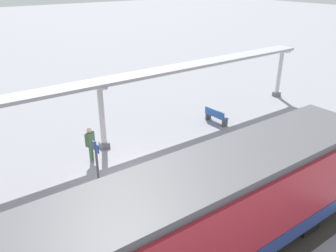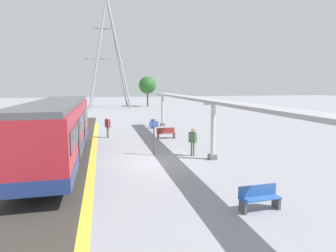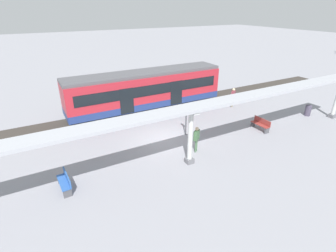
% 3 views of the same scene
% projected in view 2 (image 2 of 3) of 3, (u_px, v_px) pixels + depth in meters
% --- Properties ---
extents(ground_plane, '(176.00, 176.00, 0.00)m').
position_uv_depth(ground_plane, '(157.00, 162.00, 15.94)').
color(ground_plane, gray).
extents(tactile_edge_strip, '(0.40, 35.25, 0.01)m').
position_uv_depth(tactile_edge_strip, '(92.00, 166.00, 15.13)').
color(tactile_edge_strip, gold).
rests_on(tactile_edge_strip, ground).
extents(trackbed, '(3.20, 47.25, 0.01)m').
position_uv_depth(trackbed, '(56.00, 169.00, 14.72)').
color(trackbed, '#38332D').
rests_on(trackbed, ground).
extents(train_near_carriage, '(2.65, 13.31, 3.48)m').
position_uv_depth(train_near_carriage, '(58.00, 131.00, 15.58)').
color(train_near_carriage, '#B0232F').
rests_on(train_near_carriage, ground).
extents(canopy_pillar_second, '(1.10, 0.44, 3.35)m').
position_uv_depth(canopy_pillar_second, '(213.00, 131.00, 16.37)').
color(canopy_pillar_second, slate).
rests_on(canopy_pillar_second, ground).
extents(canopy_pillar_third, '(1.10, 0.44, 3.35)m').
position_uv_depth(canopy_pillar_third, '(163.00, 110.00, 29.82)').
color(canopy_pillar_third, slate).
rests_on(canopy_pillar_third, ground).
extents(canopy_beam, '(1.20, 28.34, 0.16)m').
position_uv_depth(canopy_beam, '(212.00, 101.00, 16.31)').
color(canopy_beam, '#A8AAB2').
rests_on(canopy_beam, canopy_pillar_nearest).
extents(bench_near_end, '(1.52, 0.52, 0.86)m').
position_uv_depth(bench_near_end, '(259.00, 197.00, 9.86)').
color(bench_near_end, '#2D5AA7').
rests_on(bench_near_end, ground).
extents(bench_mid_platform, '(1.50, 0.44, 0.86)m').
position_uv_depth(bench_mid_platform, '(166.00, 133.00, 23.07)').
color(bench_mid_platform, maroon).
rests_on(bench_mid_platform, ground).
extents(trash_bin, '(0.48, 0.48, 0.89)m').
position_uv_depth(trash_bin, '(153.00, 124.00, 28.39)').
color(trash_bin, '#484154').
rests_on(trash_bin, ground).
extents(platform_info_sign, '(0.56, 0.10, 2.20)m').
position_uv_depth(platform_info_sign, '(154.00, 134.00, 17.40)').
color(platform_info_sign, '#4C4C51').
rests_on(platform_info_sign, ground).
extents(passenger_waiting_near_edge, '(0.46, 0.55, 1.76)m').
position_uv_depth(passenger_waiting_near_edge, '(108.00, 125.00, 23.26)').
color(passenger_waiting_near_edge, gray).
rests_on(passenger_waiting_near_edge, ground).
extents(passenger_by_the_benches, '(0.46, 0.53, 1.70)m').
position_uv_depth(passenger_by_the_benches, '(193.00, 139.00, 17.29)').
color(passenger_by_the_benches, '#4A6D4C').
rests_on(passenger_by_the_benches, ground).
extents(electricity_pylon, '(10.89, 7.71, 20.28)m').
position_uv_depth(electricity_pylon, '(108.00, 53.00, 53.19)').
color(electricity_pylon, '#93969B').
rests_on(electricity_pylon, ground).
extents(tree_left_background, '(3.49, 3.49, 6.05)m').
position_uv_depth(tree_left_background, '(147.00, 85.00, 56.46)').
color(tree_left_background, brown).
rests_on(tree_left_background, ground).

